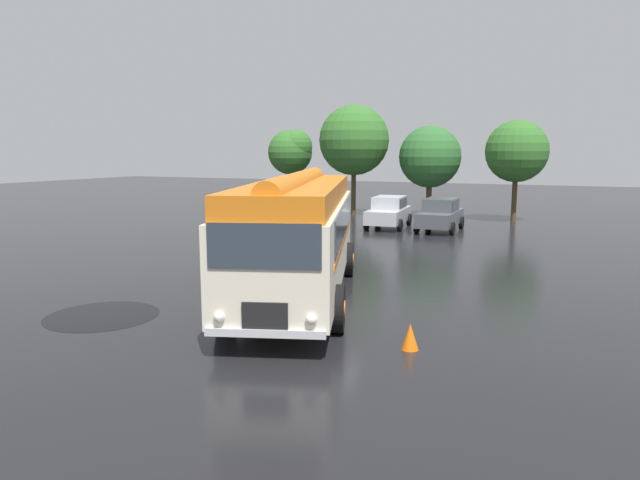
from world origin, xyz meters
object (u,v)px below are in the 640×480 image
object	(u,v)px
car_near_left	(389,212)
car_mid_left	(440,214)
traffic_cone	(410,337)
vintage_bus	(298,230)

from	to	relation	value
car_near_left	car_mid_left	distance (m)	2.80
car_near_left	traffic_cone	xyz separation A→B (m)	(6.09, -18.22, -0.57)
vintage_bus	traffic_cone	world-z (taller)	vintage_bus
vintage_bus	car_near_left	bearing A→B (deg)	97.75
car_near_left	car_mid_left	world-z (taller)	same
car_mid_left	traffic_cone	xyz separation A→B (m)	(3.29, -18.08, -0.57)
vintage_bus	car_mid_left	size ratio (longest dim) A/B	2.45
car_near_left	traffic_cone	size ratio (longest dim) A/B	7.87
traffic_cone	car_near_left	bearing A→B (deg)	108.47
car_near_left	vintage_bus	bearing A→B (deg)	-82.25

